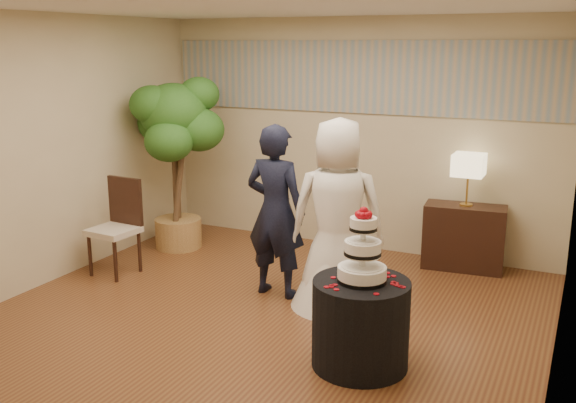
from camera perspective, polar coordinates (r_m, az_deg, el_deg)
The scene contains 15 objects.
floor at distance 6.05m, azimuth -2.53°, elevation -10.44°, with size 5.00×5.00×0.00m, color brown.
ceiling at distance 5.52m, azimuth -2.86°, elevation 17.10°, with size 5.00×5.00×0.00m, color white.
wall_back at distance 7.88m, azimuth 5.98°, elevation 5.86°, with size 5.00×0.06×2.80m, color beige.
wall_front at distance 3.68m, azimuth -21.46°, elevation -4.33°, with size 5.00×0.06×2.80m, color beige.
wall_left at distance 7.13m, azimuth -20.74°, elevation 4.20°, with size 0.06×5.00×2.80m, color beige.
wall_right at distance 4.97m, azimuth 23.62°, elevation 0.05°, with size 0.06×5.00×2.80m, color beige.
mural_border at distance 7.79m, azimuth 6.06°, elevation 10.95°, with size 4.90×0.02×0.85m, color #989991.
groom at distance 6.35m, azimuth -1.11°, elevation -0.87°, with size 0.64×0.42×1.74m, color black.
bride at distance 6.07m, azimuth 4.42°, elevation -1.15°, with size 0.90×0.88×1.84m, color white.
cake_table at distance 5.14m, azimuth 6.46°, elevation -10.74°, with size 0.76×0.76×0.71m, color black.
wedding_cake at distance 4.91m, azimuth 6.67°, elevation -3.82°, with size 0.39×0.39×0.59m, color white, non-canonical shape.
console at distance 7.49m, azimuth 15.36°, elevation -3.07°, with size 0.88×0.39×0.74m, color black.
table_lamp at distance 7.33m, azimuth 15.69°, elevation 1.85°, with size 0.33×0.33×0.58m, color beige, non-canonical shape.
ficus_tree at distance 7.94m, azimuth -9.97°, elevation 3.41°, with size 1.02×1.02×2.15m, color #2B601E, non-canonical shape.
side_chair at distance 7.26m, azimuth -15.27°, elevation -2.29°, with size 0.48×0.50×1.06m, color black, non-canonical shape.
Camera 1 is at (2.61, -4.85, 2.49)m, focal length 40.00 mm.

